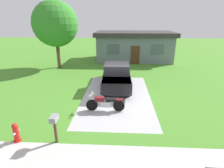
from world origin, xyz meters
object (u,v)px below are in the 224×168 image
at_px(motorcycle, 105,103).
at_px(shade_tree, 55,24).
at_px(pickup_truck, 117,74).
at_px(mailbox, 54,122).
at_px(fire_hydrant, 16,132).
at_px(neighbor_house, 134,46).

height_order(motorcycle, shade_tree, shade_tree).
xyz_separation_m(motorcycle, pickup_truck, (0.54, 4.09, 0.48)).
bearing_deg(mailbox, fire_hydrant, -178.94).
bearing_deg(fire_hydrant, shade_tree, 100.44).
distance_m(pickup_truck, mailbox, 7.38).
bearing_deg(pickup_truck, fire_hydrant, -120.19).
bearing_deg(pickup_truck, shade_tree, 139.52).
distance_m(motorcycle, shade_tree, 11.89).
distance_m(pickup_truck, neighbor_house, 10.10).
relative_size(pickup_truck, fire_hydrant, 6.51).
relative_size(shade_tree, neighbor_house, 0.71).
bearing_deg(mailbox, shade_tree, 107.88).
height_order(mailbox, neighbor_house, neighbor_house).
bearing_deg(motorcycle, neighbor_house, 80.02).
relative_size(fire_hydrant, shade_tree, 0.13).
bearing_deg(pickup_truck, mailbox, -108.72).
xyz_separation_m(pickup_truck, shade_tree, (-6.38, 5.45, 3.55)).
distance_m(fire_hydrant, shade_tree, 13.32).
bearing_deg(neighbor_house, pickup_truck, -100.97).
bearing_deg(motorcycle, shade_tree, 121.47).
distance_m(motorcycle, fire_hydrant, 4.60).
bearing_deg(mailbox, pickup_truck, 71.28).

